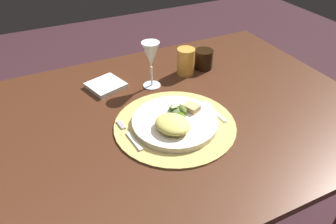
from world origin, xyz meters
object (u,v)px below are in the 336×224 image
spoon (211,108)px  dark_tumbler (204,59)px  dining_table (173,148)px  napkin (106,86)px  wine_glass (151,57)px  amber_tumbler (186,61)px  dinner_plate (175,122)px  fork (130,136)px

spoon → dark_tumbler: bearing=64.3°
dark_tumbler → dining_table: bearing=-137.7°
dining_table → dark_tumbler: size_ratio=16.85×
dark_tumbler → napkin: bearing=176.8°
wine_glass → amber_tumbler: 0.18m
wine_glass → dinner_plate: bearing=-96.6°
wine_glass → dark_tumbler: 0.26m
fork → wine_glass: bearing=54.5°
dark_tumbler → wine_glass: bearing=-170.9°
dinner_plate → amber_tumbler: 0.34m
dining_table → spoon: (0.12, -0.04, 0.17)m
fork → napkin: bearing=86.4°
napkin → spoon: bearing=-46.5°
wine_glass → napkin: bearing=158.5°
dinner_plate → napkin: size_ratio=2.25×
dinner_plate → wine_glass: 0.27m
napkin → fork: bearing=-93.6°
dining_table → napkin: bearing=122.7°
dinner_plate → amber_tumbler: (0.19, 0.28, 0.04)m
dining_table → dinner_plate: size_ratio=4.83×
dining_table → napkin: 0.34m
dining_table → dark_tumbler: (0.25, 0.22, 0.20)m
dinner_plate → fork: size_ratio=1.68×
spoon → amber_tumbler: 0.26m
amber_tumbler → dark_tumbler: amber_tumbler is taller
fork → dark_tumbler: 0.51m
dinner_plate → amber_tumbler: bearing=56.2°
dining_table → dinner_plate: 0.19m
wine_glass → dark_tumbler: size_ratio=2.26×
fork → dining_table: bearing=19.8°
dinner_plate → napkin: 0.34m
fork → spoon: spoon is taller
dining_table → napkin: size_ratio=10.85×
dinner_plate → spoon: 0.15m
napkin → dining_table: bearing=-57.3°
dark_tumbler → dinner_plate: bearing=-133.5°
spoon → amber_tumbler: amber_tumbler is taller
fork → dark_tumbler: dark_tumbler is taller
spoon → amber_tumbler: size_ratio=1.24×
spoon → napkin: bearing=133.5°
amber_tumbler → dining_table: bearing=-126.5°
spoon → napkin: (-0.27, 0.29, 0.00)m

